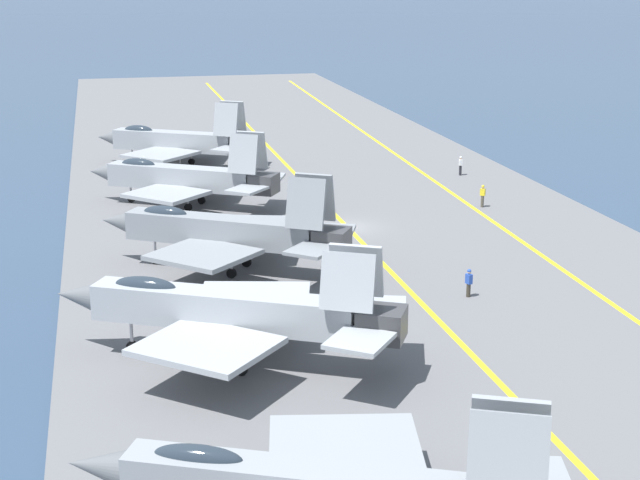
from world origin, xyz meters
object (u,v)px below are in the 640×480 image
(crew_white_vest, at_px, (461,165))
(parked_jet_fourth, at_px, (184,178))
(parked_jet_third, at_px, (226,231))
(parked_jet_fifth, at_px, (177,141))
(crew_yellow_vest, at_px, (483,195))
(parked_jet_second, at_px, (230,310))
(crew_blue_vest, at_px, (469,282))

(crew_white_vest, bearing_deg, parked_jet_fourth, 104.08)
(parked_jet_third, bearing_deg, parked_jet_fourth, 3.22)
(parked_jet_fifth, relative_size, crew_white_vest, 8.91)
(crew_yellow_vest, height_order, crew_white_vest, crew_yellow_vest)
(parked_jet_second, height_order, parked_jet_fourth, parked_jet_second)
(parked_jet_second, bearing_deg, parked_jet_fourth, -1.31)
(parked_jet_fifth, distance_m, crew_yellow_vest, 30.67)
(crew_white_vest, xyz_separation_m, crew_blue_vest, (-31.72, 11.48, -0.05))
(crew_white_vest, bearing_deg, parked_jet_second, 145.75)
(parked_jet_second, xyz_separation_m, crew_blue_vest, (6.65, -14.64, -1.79))
(crew_yellow_vest, bearing_deg, parked_jet_third, 118.90)
(parked_jet_fifth, distance_m, crew_white_vest, 26.45)
(parked_jet_third, bearing_deg, parked_jet_second, 173.33)
(parked_jet_third, xyz_separation_m, parked_jet_fourth, (17.39, 0.98, -0.26))
(parked_jet_third, bearing_deg, crew_white_vest, -45.79)
(parked_jet_third, xyz_separation_m, crew_yellow_vest, (12.05, -21.83, -1.60))
(parked_jet_third, height_order, parked_jet_fifth, parked_jet_third)
(crew_yellow_vest, distance_m, crew_white_vest, 11.99)
(parked_jet_fifth, height_order, crew_yellow_vest, parked_jet_fifth)
(parked_jet_second, bearing_deg, crew_blue_vest, -65.58)
(parked_jet_second, distance_m, crew_white_vest, 46.45)
(parked_jet_second, distance_m, parked_jet_fifth, 47.99)
(parked_jet_third, height_order, crew_white_vest, parked_jet_third)
(parked_jet_second, height_order, crew_yellow_vest, parked_jet_second)
(parked_jet_second, relative_size, parked_jet_fourth, 1.09)
(parked_jet_second, bearing_deg, crew_white_vest, -34.25)
(parked_jet_third, relative_size, crew_white_vest, 9.13)
(parked_jet_fourth, height_order, crew_white_vest, parked_jet_fourth)
(crew_yellow_vest, bearing_deg, parked_jet_second, 138.56)
(parked_jet_fifth, bearing_deg, parked_jet_fourth, 177.18)
(parked_jet_third, bearing_deg, crew_yellow_vest, -61.10)
(parked_jet_second, bearing_deg, crew_yellow_vest, -41.44)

